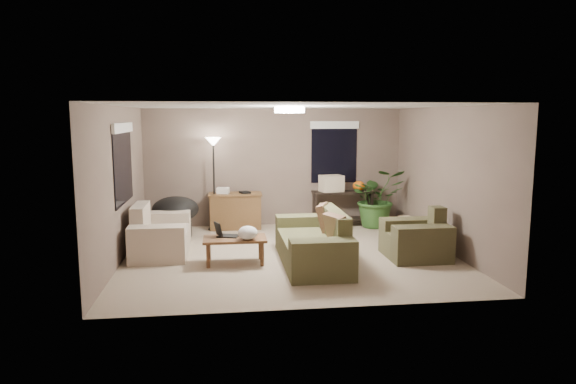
{
  "coord_description": "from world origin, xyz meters",
  "views": [
    {
      "loc": [
        -1.1,
        -8.42,
        2.34
      ],
      "look_at": [
        0.0,
        0.2,
        1.05
      ],
      "focal_mm": 32.0,
      "sensor_mm": 36.0,
      "label": 1
    }
  ],
  "objects": [
    {
      "name": "pumpkin",
      "position": [
        1.78,
        2.18,
        0.86
      ],
      "size": [
        0.26,
        0.26,
        0.21
      ],
      "primitive_type": "ellipsoid",
      "rotation": [
        0.0,
        0.0,
        -0.03
      ],
      "color": "orange",
      "rests_on": "console_table"
    },
    {
      "name": "houseplant",
      "position": [
        2.13,
        1.98,
        0.49
      ],
      "size": [
        1.12,
        1.25,
        0.97
      ],
      "primitive_type": "imported",
      "color": "#2D5923",
      "rests_on": "ground"
    },
    {
      "name": "window_left",
      "position": [
        -2.73,
        0.3,
        1.78
      ],
      "size": [
        0.05,
        1.56,
        1.33
      ],
      "color": "black",
      "rests_on": "room_shell"
    },
    {
      "name": "papasan_chair",
      "position": [
        -2.03,
        1.56,
        0.47
      ],
      "size": [
        1.11,
        1.11,
        0.8
      ],
      "color": "black",
      "rests_on": "ground"
    },
    {
      "name": "floor_lamp",
      "position": [
        -1.29,
        2.15,
        1.6
      ],
      "size": [
        0.32,
        0.32,
        1.91
      ],
      "color": "black",
      "rests_on": "ground"
    },
    {
      "name": "ceiling_fixture",
      "position": [
        0.0,
        0.0,
        2.44
      ],
      "size": [
        0.5,
        0.5,
        0.1
      ],
      "primitive_type": "cylinder",
      "color": "white",
      "rests_on": "room_shell"
    },
    {
      "name": "laptop",
      "position": [
        -1.1,
        -0.31,
        0.48
      ],
      "size": [
        0.43,
        0.32,
        0.24
      ],
      "color": "black",
      "rests_on": "coffee_table"
    },
    {
      "name": "window_back",
      "position": [
        1.3,
        2.48,
        1.79
      ],
      "size": [
        1.06,
        0.05,
        1.33
      ],
      "color": "black",
      "rests_on": "room_shell"
    },
    {
      "name": "room_shell",
      "position": [
        0.0,
        0.0,
        1.25
      ],
      "size": [
        5.5,
        5.5,
        5.5
      ],
      "color": "gray",
      "rests_on": "ground"
    },
    {
      "name": "plastic_bag",
      "position": [
        -0.73,
        -0.56,
        0.53
      ],
      "size": [
        0.34,
        0.31,
        0.22
      ],
      "primitive_type": "ellipsoid",
      "rotation": [
        0.0,
        0.0,
        -0.12
      ],
      "color": "white",
      "rests_on": "coffee_table"
    },
    {
      "name": "throw_pillows",
      "position": [
        0.59,
        -0.54,
        0.65
      ],
      "size": [
        0.39,
        1.41,
        0.47
      ],
      "color": "#8C7251",
      "rests_on": "main_sofa"
    },
    {
      "name": "desk_papers",
      "position": [
        -1.01,
        2.18,
        0.8
      ],
      "size": [
        0.71,
        0.3,
        0.12
      ],
      "color": "silver",
      "rests_on": "desk"
    },
    {
      "name": "loveseat",
      "position": [
        -2.21,
        0.4,
        0.3
      ],
      "size": [
        0.9,
        1.6,
        0.85
      ],
      "color": "beige",
      "rests_on": "ground"
    },
    {
      "name": "console_table",
      "position": [
        1.43,
        2.18,
        0.44
      ],
      "size": [
        1.3,
        0.4,
        0.75
      ],
      "color": "black",
      "rests_on": "ground"
    },
    {
      "name": "cat_scratching_post",
      "position": [
        2.23,
        0.52,
        0.21
      ],
      "size": [
        0.32,
        0.32,
        0.5
      ],
      "color": "tan",
      "rests_on": "ground"
    },
    {
      "name": "coffee_table",
      "position": [
        -0.93,
        -0.41,
        0.36
      ],
      "size": [
        1.0,
        0.55,
        0.42
      ],
      "color": "brown",
      "rests_on": "ground"
    },
    {
      "name": "main_sofa",
      "position": [
        0.34,
        -0.54,
        0.29
      ],
      "size": [
        0.95,
        2.2,
        0.85
      ],
      "color": "#4A492C",
      "rests_on": "ground"
    },
    {
      "name": "cardboard_box",
      "position": [
        1.18,
        2.18,
        0.92
      ],
      "size": [
        0.52,
        0.43,
        0.34
      ],
      "primitive_type": "cube",
      "rotation": [
        0.0,
        0.0,
        0.21
      ],
      "color": "beige",
      "rests_on": "console_table"
    },
    {
      "name": "armchair",
      "position": [
        2.07,
        -0.44,
        0.3
      ],
      "size": [
        0.95,
        1.0,
        0.85
      ],
      "color": "brown",
      "rests_on": "ground"
    },
    {
      "name": "desk",
      "position": [
        -0.86,
        2.19,
        0.38
      ],
      "size": [
        1.1,
        0.5,
        0.75
      ],
      "color": "brown",
      "rests_on": "ground"
    }
  ]
}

